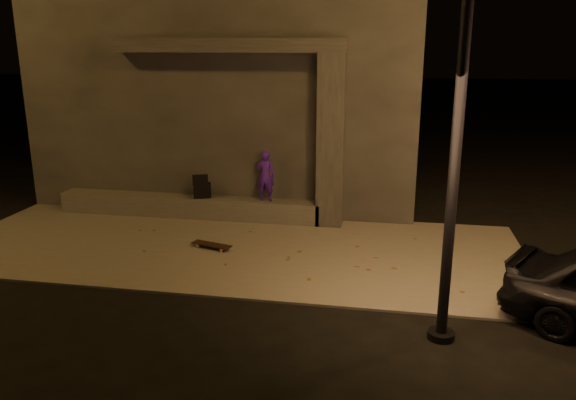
% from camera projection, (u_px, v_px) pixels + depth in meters
% --- Properties ---
extents(ground, '(120.00, 120.00, 0.00)m').
position_uv_depth(ground, '(197.00, 291.00, 8.96)').
color(ground, black).
rests_on(ground, ground).
extents(sidewalk, '(11.00, 4.40, 0.04)m').
position_uv_depth(sidewalk, '(232.00, 247.00, 10.85)').
color(sidewalk, slate).
rests_on(sidewalk, ground).
extents(building, '(9.00, 5.10, 5.22)m').
position_uv_depth(building, '(240.00, 92.00, 14.59)').
color(building, '#34312F').
rests_on(building, ground).
extents(ledge, '(6.00, 0.55, 0.45)m').
position_uv_depth(ledge, '(189.00, 206.00, 12.70)').
color(ledge, '#55524D').
rests_on(ledge, sidewalk).
extents(column, '(0.55, 0.55, 3.60)m').
position_uv_depth(column, '(331.00, 142.00, 11.72)').
color(column, '#34312F').
rests_on(column, sidewalk).
extents(canopy, '(5.00, 0.70, 0.28)m').
position_uv_depth(canopy, '(228.00, 45.00, 11.63)').
color(canopy, '#34312F').
rests_on(canopy, column).
extents(skateboarder, '(0.42, 0.28, 1.12)m').
position_uv_depth(skateboarder, '(265.00, 176.00, 12.18)').
color(skateboarder, '#4619A5').
rests_on(skateboarder, ledge).
extents(backpack, '(0.45, 0.36, 0.55)m').
position_uv_depth(backpack, '(202.00, 189.00, 12.53)').
color(backpack, black).
rests_on(backpack, ledge).
extents(skateboard, '(0.84, 0.43, 0.09)m').
position_uv_depth(skateboard, '(212.00, 245.00, 10.70)').
color(skateboard, black).
rests_on(skateboard, sidewalk).
extents(street_lamp_0, '(0.36, 0.36, 6.97)m').
position_uv_depth(street_lamp_0, '(466.00, 30.00, 6.46)').
color(street_lamp_0, black).
rests_on(street_lamp_0, ground).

